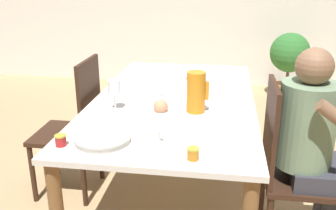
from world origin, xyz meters
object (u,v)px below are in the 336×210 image
(red_pitcher, at_px, (196,92))
(bread_plate, at_px, (161,109))
(chair_person_side, at_px, (289,166))
(teacup_near_person, at_px, (152,137))
(wine_glass_water, at_px, (114,88))
(teacup_across, at_px, (154,93))
(jam_jar_red, at_px, (193,153))
(potted_plant, at_px, (289,58))
(person_seated, at_px, (312,138))
(chair_opposite, at_px, (76,125))
(jam_jar_amber, at_px, (61,140))
(serving_tray, at_px, (102,139))

(red_pitcher, xyz_separation_m, bread_plate, (-0.20, -0.06, -0.10))
(chair_person_side, xyz_separation_m, teacup_near_person, (-0.72, -0.29, 0.26))
(wine_glass_water, bearing_deg, bread_plate, -4.16)
(teacup_across, relative_size, jam_jar_red, 2.69)
(jam_jar_red, height_order, potted_plant, potted_plant)
(jam_jar_red, bearing_deg, person_seated, 34.73)
(chair_opposite, xyz_separation_m, potted_plant, (1.82, 2.45, 0.00))
(red_pitcher, distance_m, teacup_across, 0.38)
(teacup_across, distance_m, jam_jar_amber, 0.84)
(chair_opposite, height_order, person_seated, person_seated)
(red_pitcher, distance_m, wine_glass_water, 0.48)
(teacup_near_person, height_order, jam_jar_red, teacup_near_person)
(chair_person_side, height_order, bread_plate, chair_person_side)
(bread_plate, xyz_separation_m, jam_jar_red, (0.24, -0.54, 0.01))
(wine_glass_water, height_order, jam_jar_red, wine_glass_water)
(bread_plate, bearing_deg, person_seated, -8.90)
(teacup_across, bearing_deg, chair_person_side, -25.14)
(chair_opposite, xyz_separation_m, jam_jar_amber, (0.25, -0.77, 0.27))
(jam_jar_amber, bearing_deg, red_pitcher, 42.67)
(teacup_across, bearing_deg, jam_jar_amber, -111.83)
(teacup_near_person, height_order, serving_tray, teacup_near_person)
(wine_glass_water, distance_m, jam_jar_amber, 0.54)
(teacup_near_person, bearing_deg, jam_jar_red, -35.20)
(chair_opposite, relative_size, potted_plant, 1.20)
(chair_opposite, xyz_separation_m, jam_jar_red, (0.89, -0.82, 0.27))
(chair_opposite, height_order, teacup_near_person, chair_opposite)
(wine_glass_water, bearing_deg, jam_jar_amber, -103.03)
(person_seated, distance_m, potted_plant, 2.88)
(serving_tray, distance_m, jam_jar_amber, 0.20)
(wine_glass_water, xyz_separation_m, teacup_near_person, (0.30, -0.41, -0.11))
(jam_jar_amber, bearing_deg, potted_plant, 64.02)
(jam_jar_red, bearing_deg, teacup_across, 111.54)
(chair_person_side, relative_size, serving_tray, 3.59)
(red_pitcher, relative_size, serving_tray, 0.88)
(person_seated, bearing_deg, teacup_across, -114.05)
(red_pitcher, bearing_deg, bread_plate, -164.28)
(serving_tray, bearing_deg, potted_plant, 66.26)
(person_seated, relative_size, bread_plate, 5.70)
(teacup_near_person, relative_size, serving_tray, 0.54)
(chair_person_side, distance_m, jam_jar_red, 0.72)
(person_seated, xyz_separation_m, wine_glass_water, (-1.12, 0.15, 0.18))
(jam_jar_red, bearing_deg, chair_person_side, 41.03)
(red_pitcher, relative_size, jam_jar_red, 4.35)
(serving_tray, bearing_deg, chair_opposite, 122.00)
(person_seated, height_order, wine_glass_water, person_seated)
(red_pitcher, xyz_separation_m, jam_jar_amber, (-0.60, -0.56, -0.09))
(person_seated, distance_m, wine_glass_water, 1.14)
(bread_plate, height_order, jam_jar_red, bread_plate)
(chair_opposite, bearing_deg, teacup_across, -89.04)
(teacup_across, xyz_separation_m, potted_plant, (1.26, 2.44, -0.26))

